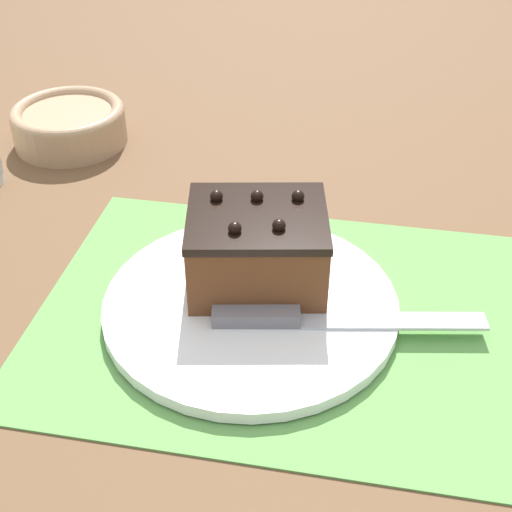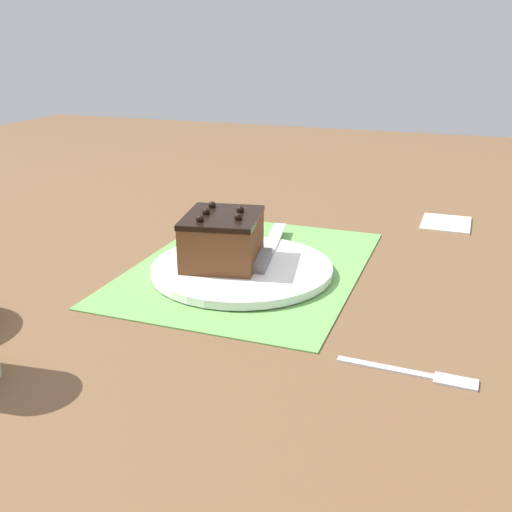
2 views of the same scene
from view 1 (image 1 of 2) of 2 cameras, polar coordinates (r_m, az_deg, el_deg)
ground_plane at (r=0.67m, az=2.37°, el=-4.92°), size 3.00×3.00×0.00m
placemat_woven at (r=0.67m, az=2.37°, el=-4.79°), size 0.46×0.34×0.00m
cake_plate at (r=0.67m, az=-0.43°, el=-3.91°), size 0.27×0.27×0.01m
chocolate_cake at (r=0.66m, az=0.09°, el=0.71°), size 0.15×0.13×0.09m
serving_knife at (r=0.64m, az=3.72°, el=-4.94°), size 0.25×0.06×0.01m
small_bowl at (r=0.98m, az=-14.72°, el=10.23°), size 0.15×0.15×0.05m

